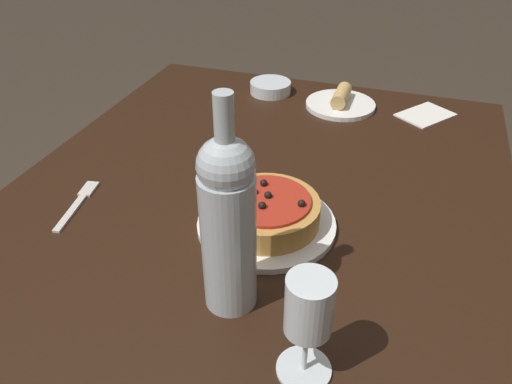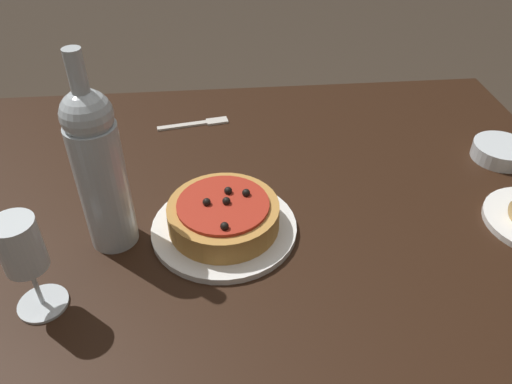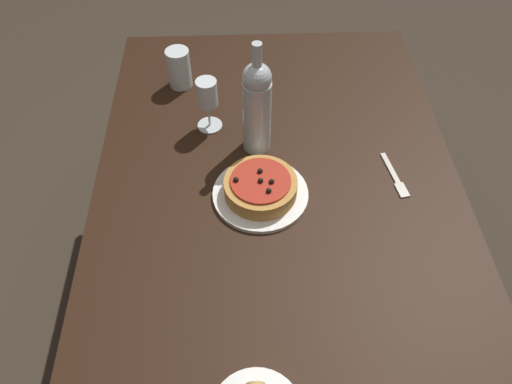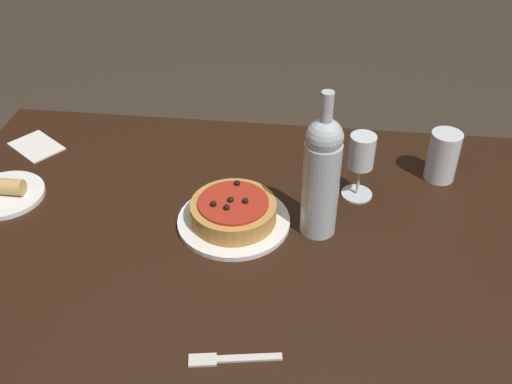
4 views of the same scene
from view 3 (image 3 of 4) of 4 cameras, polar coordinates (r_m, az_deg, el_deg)
ground_plane at (r=1.97m, az=1.84°, el=-13.46°), size 14.00×14.00×0.00m
dining_table at (r=1.41m, az=2.49°, el=-1.46°), size 1.48×1.00×0.73m
dinner_plate at (r=1.33m, az=0.51°, el=-0.22°), size 0.26×0.26×0.01m
pizza at (r=1.31m, az=0.52°, el=0.64°), size 0.19×0.19×0.06m
wine_glass at (r=1.45m, az=-5.60°, el=10.84°), size 0.07×0.07×0.17m
wine_bottle at (r=1.36m, az=0.10°, el=9.81°), size 0.08×0.08×0.34m
water_cup at (r=1.66m, az=-8.79°, el=13.81°), size 0.07×0.07×0.13m
fork at (r=1.42m, az=15.63°, el=1.59°), size 0.17×0.05×0.00m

